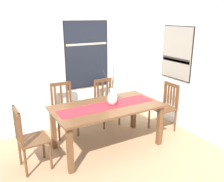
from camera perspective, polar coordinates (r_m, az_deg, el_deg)
The scene contains 12 objects.
ground_plane at distance 3.85m, azimuth 1.95°, elevation -17.52°, with size 6.40×6.40×0.03m, color #A37F5B.
wall_back at distance 4.91m, azimuth -9.51°, elevation 7.28°, with size 6.40×0.12×2.70m, color white.
wall_side at distance 4.52m, azimuth 22.68°, elevation 5.32°, with size 0.12×6.40×2.70m, color white.
dining_table at distance 4.08m, azimuth -1.14°, elevation -4.84°, with size 1.80×0.95×0.75m.
table_runner at distance 4.04m, azimuth -1.15°, elevation -3.40°, with size 1.66×0.36×0.01m, color #B7232D.
centerpiece_vase at distance 4.00m, azimuth 0.11°, elevation -1.37°, with size 0.25×0.15×0.65m.
chair_0 at distance 4.87m, azimuth 12.41°, elevation -3.39°, with size 0.43×0.43×0.94m.
chair_1 at distance 3.75m, azimuth -18.90°, elevation -10.34°, with size 0.44×0.44×0.97m.
chair_2 at distance 4.68m, azimuth -11.22°, elevation -4.13°, with size 0.44×0.44×0.99m.
chair_3 at distance 5.03m, azimuth -1.42°, elevation -2.43°, with size 0.43×0.43×0.94m.
painting_on_back_wall at distance 4.95m, azimuth -5.94°, elevation 8.45°, with size 0.93×0.05×1.33m.
painting_on_side_wall at distance 4.98m, azimuth 15.01°, elevation 8.60°, with size 0.05×0.78×1.03m.
Camera 1 is at (-1.69, -2.68, 2.19)m, focal length 38.96 mm.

